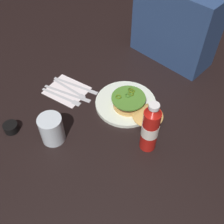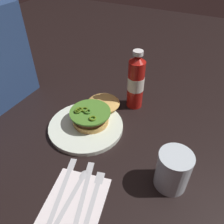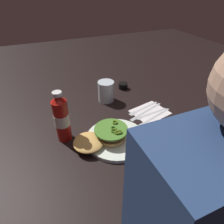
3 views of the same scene
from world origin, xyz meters
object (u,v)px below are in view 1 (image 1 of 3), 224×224
dinner_plate (126,103)px  fork_utensil (64,97)px  burger_sandwich (135,106)px  ketchup_bottle (150,128)px  water_glass (52,129)px  condiment_cup (11,128)px  diner_person (177,15)px  butter_knife (70,94)px  steak_knife (78,86)px  napkin (67,90)px  spoon_utensil (74,91)px

dinner_plate → fork_utensil: bearing=-143.7°
burger_sandwich → ketchup_bottle: size_ratio=1.02×
ketchup_bottle → water_glass: (-0.27, -0.21, -0.05)m
water_glass → condiment_cup: size_ratio=2.01×
water_glass → condiment_cup: (-0.14, -0.09, -0.04)m
fork_utensil → diner_person: size_ratio=0.38×
fork_utensil → ketchup_bottle: bearing=8.3°
water_glass → butter_knife: size_ratio=0.51×
steak_knife → fork_utensil: bearing=-83.3°
burger_sandwich → butter_knife: (-0.26, -0.12, -0.03)m
dinner_plate → diner_person: size_ratio=0.50×
dinner_plate → burger_sandwich: 0.06m
butter_knife → water_glass: bearing=-55.3°
condiment_cup → diner_person: (0.16, 0.79, 0.20)m
ketchup_bottle → diner_person: size_ratio=0.44×
burger_sandwich → dinner_plate: bearing=173.8°
ketchup_bottle → fork_utensil: ketchup_bottle is taller
napkin → spoon_utensil: size_ratio=0.90×
dinner_plate → butter_knife: dinner_plate is taller
ketchup_bottle → butter_knife: size_ratio=1.02×
condiment_cup → fork_utensil: 0.24m
dinner_plate → ketchup_bottle: 0.23m
condiment_cup → spoon_utensil: bearing=88.0°
water_glass → napkin: water_glass is taller
burger_sandwich → ketchup_bottle: ketchup_bottle is taller
napkin → steak_knife: size_ratio=0.78×
burger_sandwich → steak_knife: 0.28m
ketchup_bottle → fork_utensil: bearing=-171.7°
ketchup_bottle → napkin: (-0.43, -0.02, -0.10)m
water_glass → diner_person: 0.72m
burger_sandwich → fork_utensil: bearing=-150.8°
burger_sandwich → spoon_utensil: burger_sandwich is taller
ketchup_bottle → butter_knife: 0.41m
fork_utensil → burger_sandwich: bearing=29.2°
spoon_utensil → water_glass: bearing=-57.6°
dinner_plate → spoon_utensil: size_ratio=1.34×
napkin → condiment_cup: bearing=-86.9°
burger_sandwich → butter_knife: burger_sandwich is taller
butter_knife → napkin: bearing=170.0°
steak_knife → diner_person: (0.16, 0.46, 0.21)m
ketchup_bottle → diner_person: (-0.25, 0.48, 0.11)m
burger_sandwich → water_glass: size_ratio=2.04×
condiment_cup → steak_knife: 0.33m
water_glass → steak_knife: water_glass is taller
dinner_plate → fork_utensil: 0.26m
spoon_utensil → napkin: bearing=-146.6°
napkin → diner_person: (0.17, 0.51, 0.21)m
condiment_cup → diner_person: diner_person is taller
water_glass → fork_utensil: bearing=130.1°
dinner_plate → diner_person: diner_person is taller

